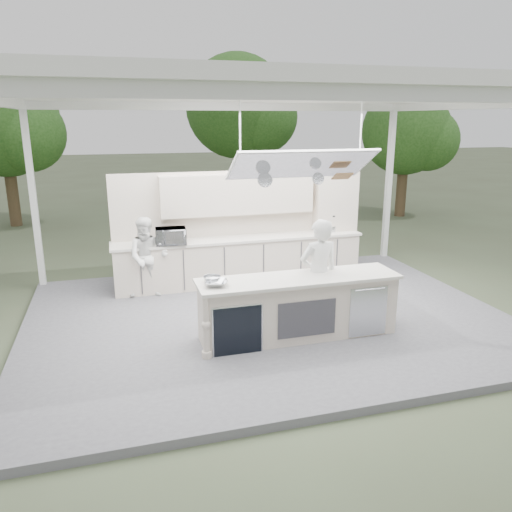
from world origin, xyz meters
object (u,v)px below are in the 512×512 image
object	(u,v)px
back_counter	(240,260)
head_chef	(319,275)
demo_island	(297,307)
sous_chef	(148,258)

from	to	relation	value
back_counter	head_chef	size ratio (longest dim) A/B	2.85
demo_island	sous_chef	distance (m)	3.21
head_chef	sous_chef	distance (m)	3.34
head_chef	sous_chef	world-z (taller)	head_chef
back_counter	head_chef	world-z (taller)	head_chef
demo_island	head_chef	world-z (taller)	head_chef
head_chef	sous_chef	xyz separation A→B (m)	(-2.47, 2.25, -0.13)
head_chef	demo_island	bearing A→B (deg)	20.96
back_counter	demo_island	bearing A→B (deg)	-86.37
demo_island	head_chef	distance (m)	0.63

